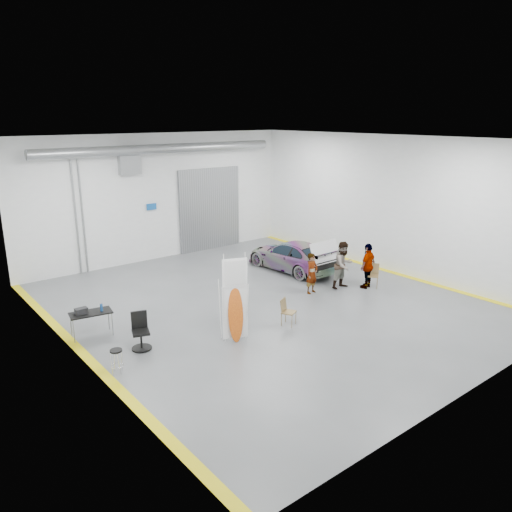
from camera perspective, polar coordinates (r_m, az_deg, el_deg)
ground at (r=18.78m, az=1.11°, el=-5.40°), size 16.00×16.00×0.00m
room_shell at (r=19.59m, az=-2.46°, el=7.83°), size 14.02×16.18×6.01m
sedan_car at (r=22.59m, az=4.10°, el=0.04°), size 2.08×4.66×1.33m
person_a at (r=19.69m, az=6.41°, el=-1.97°), size 0.64×0.47×1.63m
person_b at (r=20.40m, az=9.97°, el=-1.02°), size 0.95×0.73×1.94m
person_c at (r=20.62m, az=12.65°, el=-1.09°), size 1.15×0.68×1.87m
surfboard_display at (r=15.38m, az=-2.09°, el=-5.74°), size 0.76×0.43×2.84m
folding_chair_near at (r=16.85m, az=3.72°, el=-6.97°), size 0.57×0.61×0.91m
folding_chair_far at (r=20.93m, az=13.13°, el=-2.69°), size 0.62×0.73×0.96m
shop_stool at (r=14.37m, az=-15.61°, el=-11.53°), size 0.35×0.35×0.69m
work_table at (r=16.64m, az=-18.62°, el=-6.18°), size 1.37×0.85×1.05m
office_chair at (r=15.51m, az=-13.14°, el=-8.61°), size 0.63×0.66×1.13m
trunk_lid at (r=21.01m, az=7.90°, el=0.64°), size 1.55×0.94×0.04m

